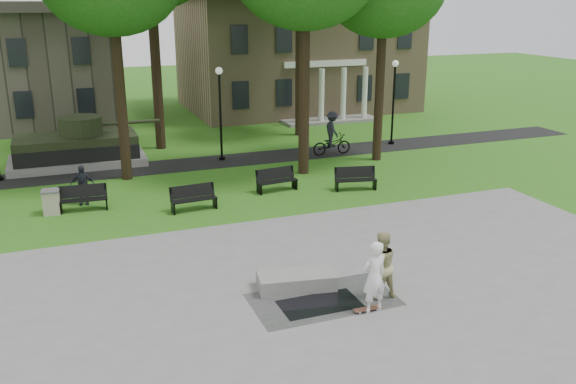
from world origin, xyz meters
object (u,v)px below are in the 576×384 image
at_px(skateboarder, 374,277).
at_px(cyclist, 332,137).
at_px(trash_bin, 51,202).
at_px(concrete_block, 296,280).
at_px(friend_watching, 381,265).
at_px(park_bench_0, 83,197).

relative_size(skateboarder, cyclist, 0.86).
bearing_deg(trash_bin, concrete_block, -55.19).
xyz_separation_m(friend_watching, trash_bin, (-8.42, 10.67, -0.50)).
bearing_deg(concrete_block, friend_watching, -35.04).
bearing_deg(friend_watching, trash_bin, -54.90).
bearing_deg(skateboarder, concrete_block, -63.89).
relative_size(park_bench_0, trash_bin, 1.90).
distance_m(friend_watching, trash_bin, 13.60).
bearing_deg(concrete_block, trash_bin, 124.81).
height_order(cyclist, trash_bin, cyclist).
height_order(skateboarder, park_bench_0, skateboarder).
bearing_deg(skateboarder, cyclist, -120.19).
relative_size(concrete_block, cyclist, 0.95).
distance_m(friend_watching, cyclist, 16.35).
relative_size(friend_watching, park_bench_0, 1.05).
relative_size(concrete_block, park_bench_0, 1.20).
height_order(skateboarder, friend_watching, skateboarder).
bearing_deg(trash_bin, park_bench_0, 0.18).
distance_m(cyclist, trash_bin, 14.81).
bearing_deg(skateboarder, friend_watching, -140.05).
height_order(cyclist, park_bench_0, cyclist).
bearing_deg(concrete_block, park_bench_0, 119.64).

